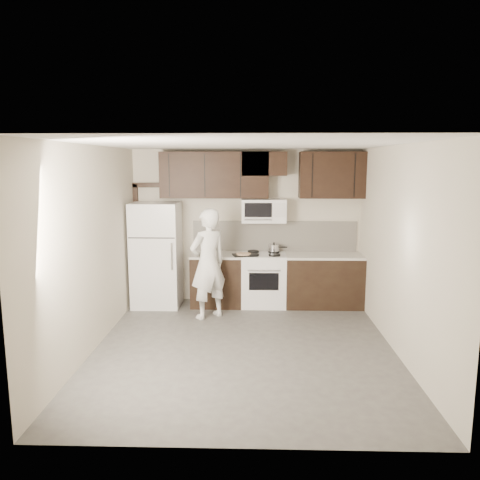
{
  "coord_description": "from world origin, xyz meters",
  "views": [
    {
      "loc": [
        0.12,
        -5.98,
        2.48
      ],
      "look_at": [
        -0.08,
        0.9,
        1.33
      ],
      "focal_mm": 35.0,
      "sensor_mm": 36.0,
      "label": 1
    }
  ],
  "objects_px": {
    "stove": "(263,279)",
    "refrigerator": "(157,255)",
    "microwave": "(264,211)",
    "person": "(208,264)"
  },
  "relations": [
    {
      "from": "stove",
      "to": "microwave",
      "type": "bearing_deg",
      "value": 90.1
    },
    {
      "from": "microwave",
      "to": "refrigerator",
      "type": "bearing_deg",
      "value": -174.85
    },
    {
      "from": "person",
      "to": "refrigerator",
      "type": "bearing_deg",
      "value": -72.86
    },
    {
      "from": "stove",
      "to": "refrigerator",
      "type": "relative_size",
      "value": 0.52
    },
    {
      "from": "stove",
      "to": "refrigerator",
      "type": "xyz_separation_m",
      "value": [
        -1.85,
        -0.05,
        0.44
      ]
    },
    {
      "from": "microwave",
      "to": "refrigerator",
      "type": "distance_m",
      "value": 2.0
    },
    {
      "from": "microwave",
      "to": "refrigerator",
      "type": "relative_size",
      "value": 0.42
    },
    {
      "from": "stove",
      "to": "person",
      "type": "xyz_separation_m",
      "value": [
        -0.9,
        -0.69,
        0.42
      ]
    },
    {
      "from": "refrigerator",
      "to": "person",
      "type": "bearing_deg",
      "value": -33.81
    },
    {
      "from": "microwave",
      "to": "refrigerator",
      "type": "height_order",
      "value": "microwave"
    }
  ]
}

